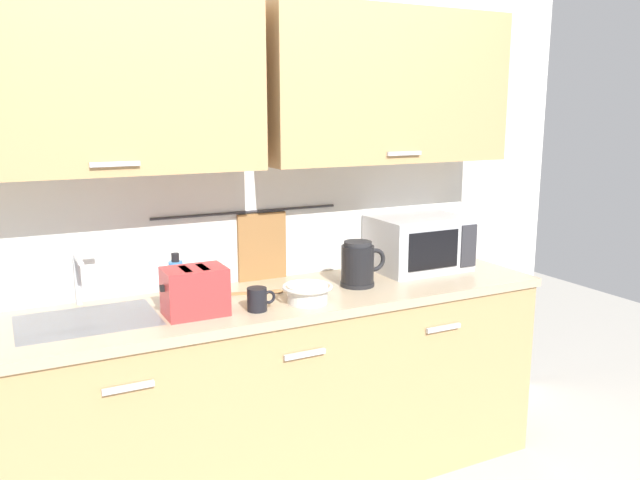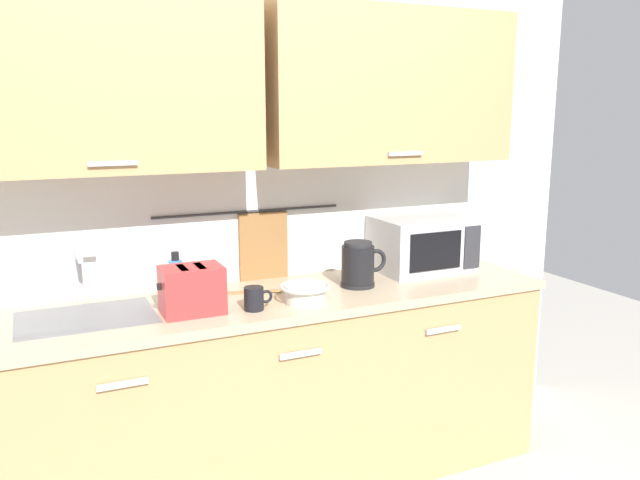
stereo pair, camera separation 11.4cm
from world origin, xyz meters
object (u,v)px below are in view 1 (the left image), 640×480
at_px(electric_kettle, 358,264).
at_px(dish_soap_bottle, 176,278).
at_px(mug_near_sink, 258,299).
at_px(mixing_bowl, 308,292).
at_px(toaster, 195,291).
at_px(microwave, 418,243).
at_px(wooden_spoon, 260,292).

height_order(electric_kettle, dish_soap_bottle, electric_kettle).
relative_size(mug_near_sink, mixing_bowl, 0.56).
relative_size(dish_soap_bottle, mug_near_sink, 1.63).
bearing_deg(electric_kettle, toaster, -174.62).
distance_m(microwave, wooden_spoon, 0.89).
bearing_deg(toaster, mixing_bowl, -7.26).
height_order(dish_soap_bottle, toaster, dish_soap_bottle).
relative_size(electric_kettle, mug_near_sink, 1.89).
height_order(mug_near_sink, mixing_bowl, mug_near_sink).
bearing_deg(dish_soap_bottle, mixing_bowl, -34.49).
bearing_deg(toaster, mug_near_sink, -15.50).
relative_size(electric_kettle, toaster, 0.89).
height_order(microwave, dish_soap_bottle, microwave).
xyz_separation_m(dish_soap_bottle, wooden_spoon, (0.34, -0.11, -0.08)).
bearing_deg(wooden_spoon, electric_kettle, -10.19).
bearing_deg(mug_near_sink, toaster, 164.50).
height_order(mixing_bowl, toaster, toaster).
bearing_deg(wooden_spoon, mug_near_sink, -114.12).
relative_size(mixing_bowl, wooden_spoon, 0.79).
height_order(electric_kettle, wooden_spoon, electric_kettle).
distance_m(dish_soap_bottle, mixing_bowl, 0.57).
distance_m(microwave, toaster, 1.24).
bearing_deg(mixing_bowl, dish_soap_bottle, 145.51).
bearing_deg(electric_kettle, mug_near_sink, -165.73).
relative_size(mug_near_sink, toaster, 0.47).
relative_size(electric_kettle, dish_soap_bottle, 1.16).
bearing_deg(mixing_bowl, microwave, 19.43).
relative_size(electric_kettle, mixing_bowl, 1.06).
xyz_separation_m(electric_kettle, dish_soap_bottle, (-0.79, 0.19, -0.01)).
distance_m(mug_near_sink, wooden_spoon, 0.25).
height_order(microwave, electric_kettle, microwave).
relative_size(dish_soap_bottle, toaster, 0.77).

